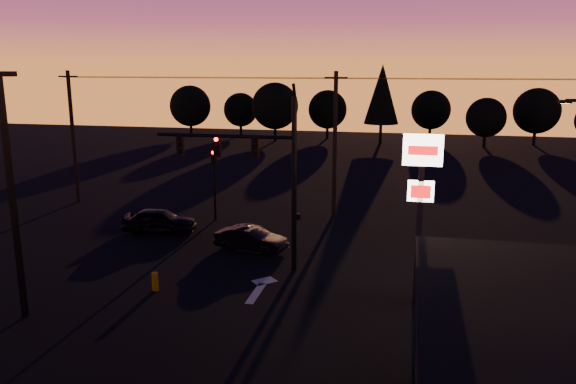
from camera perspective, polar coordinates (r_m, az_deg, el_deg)
name	(u,v)px	position (r m, az deg, el deg)	size (l,w,h in m)	color
ground	(238,302)	(23.17, -5.15, -11.07)	(120.00, 120.00, 0.00)	black
lane_arrow	(260,287)	(24.51, -2.84, -9.64)	(1.20, 3.10, 0.01)	beige
traffic_signal_mast	(260,165)	(25.45, -2.90, 2.78)	(6.79, 0.52, 8.58)	black
secondary_signal	(214,174)	(34.31, -7.51, 1.78)	(0.30, 0.31, 4.35)	black
parking_lot_light	(10,181)	(22.53, -26.37, 1.01)	(1.25, 0.30, 9.14)	black
pylon_sign	(421,183)	(22.14, 13.37, 0.88)	(1.50, 0.28, 6.80)	black
utility_pole_0	(73,136)	(41.19, -21.00, 5.31)	(1.40, 0.26, 9.00)	black
utility_pole_1	(335,144)	(34.81, 4.78, 4.89)	(1.40, 0.26, 9.00)	black
power_wires	(336,78)	(34.49, 4.90, 11.44)	(36.00, 1.22, 0.07)	black
bollard	(155,281)	(24.69, -13.35, -8.84)	(0.26, 0.26, 0.79)	#AE8400
tree_0	(190,106)	(75.93, -9.90, 8.61)	(5.36, 5.36, 6.74)	black
tree_1	(241,110)	(76.79, -4.84, 8.32)	(4.54, 4.54, 5.71)	black
tree_2	(275,106)	(70.33, -1.33, 8.73)	(5.77, 5.78, 7.26)	black
tree_3	(328,109)	(73.16, 4.04, 8.36)	(4.95, 4.95, 6.22)	black
tree_4	(382,94)	(69.36, 9.52, 9.79)	(4.18, 4.18, 9.50)	black
tree_5	(431,110)	(74.44, 14.32, 8.08)	(4.95, 4.95, 6.22)	black
tree_6	(486,118)	(68.97, 19.48, 7.14)	(4.54, 4.54, 5.71)	black
tree_7	(537,111)	(72.85, 23.95, 7.54)	(5.36, 5.36, 6.74)	black
car_left	(159,221)	(32.73, -12.93, -2.86)	(1.66, 4.14, 1.41)	black
car_mid	(251,239)	(29.00, -3.79, -4.77)	(1.31, 3.74, 1.23)	black
suv_parked	(500,338)	(20.22, 20.70, -13.72)	(2.02, 4.38, 1.22)	black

